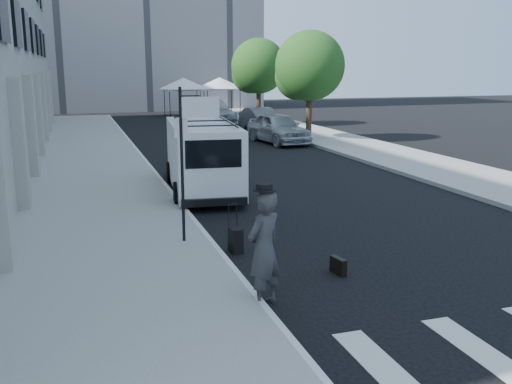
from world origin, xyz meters
TOP-DOWN VIEW (x-y plane):
  - ground at (0.00, 0.00)m, footprint 120.00×120.00m
  - sidewalk_left at (-4.25, 16.00)m, footprint 4.50×48.00m
  - sidewalk_right at (9.00, 20.00)m, footprint 4.00×56.00m
  - sign_pole at (-2.36, 3.20)m, footprint 1.03×0.07m
  - tree_near at (7.50, 20.15)m, footprint 3.80×3.83m
  - tree_far at (7.50, 29.15)m, footprint 3.80×3.83m
  - tent_left at (4.00, 38.00)m, footprint 4.00×4.00m
  - tent_right at (7.20, 38.50)m, footprint 4.00×4.00m
  - businessman at (-1.90, -0.51)m, footprint 0.90×0.81m
  - briefcase at (0.01, 0.51)m, footprint 0.19×0.45m
  - suitcase at (-1.57, 2.46)m, footprint 0.27×0.40m
  - cargo_van at (-0.88, 8.96)m, footprint 2.61×6.23m
  - parked_car_a at (5.71, 19.77)m, footprint 2.52×5.05m
  - parked_car_b at (6.80, 26.03)m, footprint 1.88×4.55m
  - parked_car_c at (5.00, 31.83)m, footprint 2.50×5.96m

SIDE VIEW (x-z plane):
  - ground at x=0.00m, z-range 0.00..0.00m
  - sidewalk_left at x=-4.25m, z-range 0.00..0.15m
  - sidewalk_right at x=9.00m, z-range 0.00..0.15m
  - briefcase at x=0.01m, z-range 0.00..0.34m
  - suitcase at x=-1.57m, z-range -0.25..0.83m
  - parked_car_b at x=6.80m, z-range 0.00..1.46m
  - parked_car_a at x=5.71m, z-range 0.00..1.65m
  - parked_car_c at x=5.00m, z-range 0.00..1.72m
  - businessman at x=-1.90m, z-range 0.00..2.06m
  - cargo_van at x=-0.88m, z-range 0.04..2.33m
  - sign_pole at x=-2.36m, z-range 0.90..4.40m
  - tent_left at x=4.00m, z-range 1.11..4.31m
  - tent_right at x=7.20m, z-range 1.11..4.31m
  - tree_near at x=7.50m, z-range 0.96..6.99m
  - tree_far at x=7.50m, z-range 0.96..6.99m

